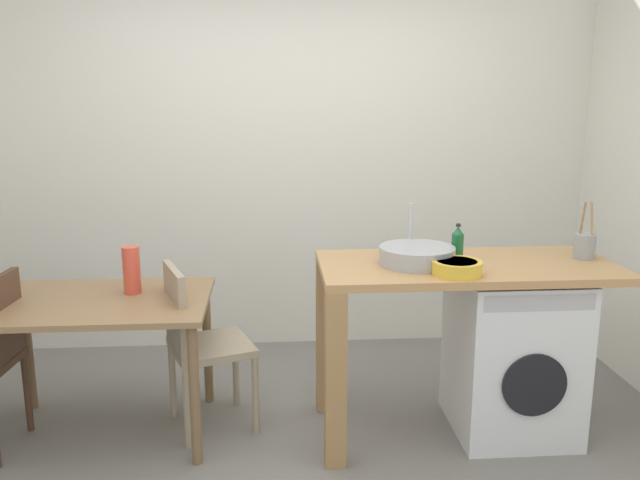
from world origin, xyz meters
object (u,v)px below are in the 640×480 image
(washing_machine, at_px, (512,352))
(bottle_tall_green, at_px, (458,244))
(utensil_crock, at_px, (585,245))
(vase, at_px, (132,270))
(chair_opposite, at_px, (197,338))
(dining_table, at_px, (100,318))
(mixing_bowl, at_px, (457,267))

(washing_machine, distance_m, bottle_tall_green, 0.65)
(utensil_crock, distance_m, vase, 2.36)
(chair_opposite, bearing_deg, dining_table, -106.46)
(chair_opposite, distance_m, utensil_crock, 2.08)
(dining_table, distance_m, vase, 0.29)
(mixing_bowl, bearing_deg, utensil_crock, 18.55)
(mixing_bowl, distance_m, utensil_crock, 0.79)
(chair_opposite, bearing_deg, washing_machine, 66.16)
(dining_table, relative_size, mixing_bowl, 4.62)
(dining_table, relative_size, utensil_crock, 3.67)
(chair_opposite, xyz_separation_m, mixing_bowl, (1.27, -0.32, 0.45))
(chair_opposite, distance_m, vase, 0.49)
(dining_table, relative_size, chair_opposite, 1.22)
(utensil_crock, xyz_separation_m, vase, (-2.35, 0.15, -0.13))
(dining_table, height_order, chair_opposite, chair_opposite)
(dining_table, distance_m, washing_machine, 2.14)
(chair_opposite, height_order, mixing_bowl, mixing_bowl)
(washing_machine, bearing_deg, bottle_tall_green, 167.16)
(dining_table, distance_m, bottle_tall_green, 1.86)
(bottle_tall_green, distance_m, utensil_crock, 0.67)
(bottle_tall_green, bearing_deg, vase, 175.48)
(bottle_tall_green, bearing_deg, mixing_bowl, -106.02)
(washing_machine, bearing_deg, dining_table, 177.28)
(dining_table, bearing_deg, chair_opposite, 3.01)
(chair_opposite, relative_size, bottle_tall_green, 4.70)
(mixing_bowl, bearing_deg, washing_machine, 27.64)
(chair_opposite, xyz_separation_m, vase, (-0.33, 0.07, 0.36))
(utensil_crock, height_order, vase, utensil_crock)
(dining_table, xyz_separation_m, vase, (0.15, 0.10, 0.22))
(dining_table, height_order, utensil_crock, utensil_crock)
(washing_machine, bearing_deg, mixing_bowl, -152.36)
(dining_table, distance_m, chair_opposite, 0.50)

